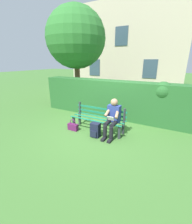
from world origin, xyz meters
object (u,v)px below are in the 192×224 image
(person_seated, at_px, (112,117))
(handbag, at_px, (73,127))
(tree, at_px, (75,40))
(backpack, at_px, (95,130))
(park_bench, at_px, (98,118))

(person_seated, height_order, handbag, person_seated)
(tree, bearing_deg, handbag, 123.03)
(person_seated, xyz_separation_m, backpack, (0.42, 0.31, -0.40))
(tree, bearing_deg, park_bench, 136.12)
(backpack, bearing_deg, park_bench, -73.37)
(person_seated, bearing_deg, tree, -40.33)
(park_bench, height_order, person_seated, person_seated)
(park_bench, xyz_separation_m, backpack, (-0.14, 0.48, -0.20))
(tree, height_order, handbag, tree)
(handbag, bearing_deg, park_bench, -149.54)
(person_seated, relative_size, backpack, 2.61)
(backpack, bearing_deg, handbag, -2.94)
(person_seated, bearing_deg, handbag, 11.36)
(backpack, height_order, handbag, backpack)
(park_bench, height_order, backpack, park_bench)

